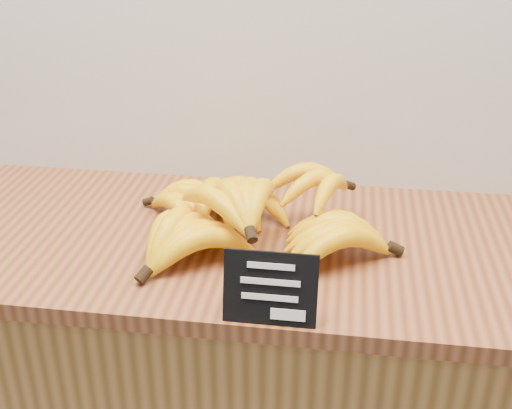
# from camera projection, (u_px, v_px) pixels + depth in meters

# --- Properties ---
(counter_top) EXTENTS (1.55, 0.54, 0.03)m
(counter_top) POSITION_uv_depth(u_px,v_px,m) (260.00, 243.00, 1.19)
(counter_top) COLOR brown
(counter_top) RESTS_ON counter
(chalkboard_sign) EXTENTS (0.14, 0.03, 0.11)m
(chalkboard_sign) POSITION_uv_depth(u_px,v_px,m) (270.00, 289.00, 0.93)
(chalkboard_sign) COLOR black
(chalkboard_sign) RESTS_ON counter_top
(banana_pile) EXTENTS (0.51, 0.36, 0.12)m
(banana_pile) POSITION_uv_depth(u_px,v_px,m) (247.00, 215.00, 1.15)
(banana_pile) COLOR yellow
(banana_pile) RESTS_ON counter_top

